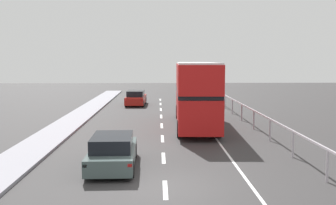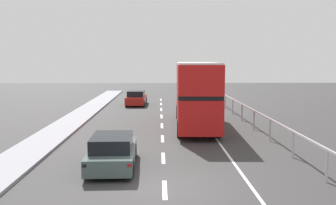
# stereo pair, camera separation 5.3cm
# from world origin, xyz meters

# --- Properties ---
(ground_plane) EXTENTS (74.32, 120.00, 0.10)m
(ground_plane) POSITION_xyz_m (0.00, 0.00, -0.05)
(ground_plane) COLOR #323031
(lane_paint_markings) EXTENTS (3.16, 46.00, 0.01)m
(lane_paint_markings) POSITION_xyz_m (1.87, 8.63, 0.00)
(lane_paint_markings) COLOR silver
(lane_paint_markings) RESTS_ON ground
(bridge_side_railing) EXTENTS (0.10, 42.00, 1.24)m
(bridge_side_railing) POSITION_xyz_m (5.86, 9.00, 0.99)
(bridge_side_railing) COLOR #B9AFB8
(bridge_side_railing) RESTS_ON ground
(double_decker_bus_red) EXTENTS (2.82, 10.26, 4.24)m
(double_decker_bus_red) POSITION_xyz_m (2.23, 11.82, 2.27)
(double_decker_bus_red) COLOR red
(double_decker_bus_red) RESTS_ON ground
(hatchback_car_near) EXTENTS (1.92, 4.34, 1.36)m
(hatchback_car_near) POSITION_xyz_m (-2.10, 2.36, 0.66)
(hatchback_car_near) COLOR #425150
(hatchback_car_near) RESTS_ON ground
(sedan_car_ahead) EXTENTS (1.94, 4.49, 1.44)m
(sedan_car_ahead) POSITION_xyz_m (-2.42, 24.06, 0.69)
(sedan_car_ahead) COLOR #A01B15
(sedan_car_ahead) RESTS_ON ground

